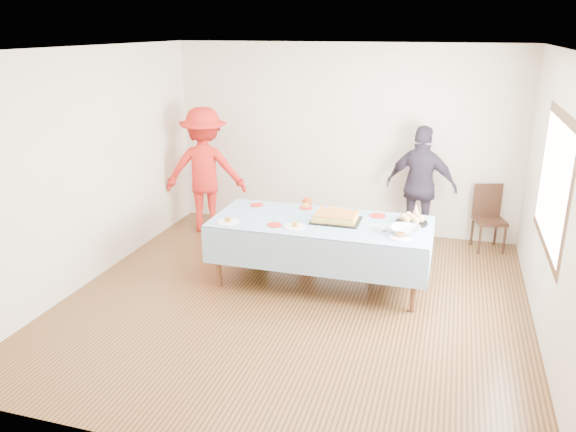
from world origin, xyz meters
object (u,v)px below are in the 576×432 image
party_table (321,225)px  birthday_cake (336,217)px  dining_chair (488,213)px  adult_left (205,170)px

party_table → birthday_cake: (0.17, 0.04, 0.10)m
birthday_cake → dining_chair: (1.76, 1.71, -0.33)m
party_table → dining_chair: bearing=42.3°
party_table → adult_left: size_ratio=1.37×
party_table → adult_left: (-2.06, 1.34, 0.19)m
dining_chair → birthday_cake: bearing=-152.4°
birthday_cake → adult_left: adult_left is taller
adult_left → birthday_cake: bearing=135.6°
dining_chair → adult_left: (-3.99, -0.41, 0.42)m
birthday_cake → dining_chair: bearing=44.2°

